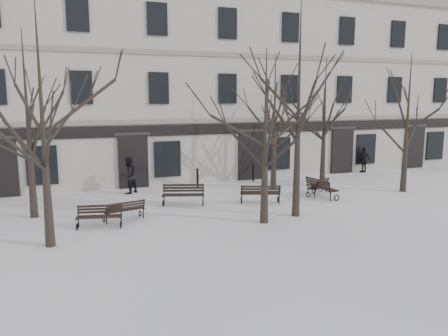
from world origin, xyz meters
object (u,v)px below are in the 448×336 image
tree_3 (408,106)px  bench_3 (183,194)px  bench_4 (319,186)px  bench_2 (260,193)px  tree_0 (41,97)px  tree_2 (299,82)px  tree_1 (266,116)px  bench_5 (321,187)px  bench_0 (99,216)px  bench_1 (124,210)px

tree_3 → bench_3: 12.34m
bench_4 → bench_2: bearing=-24.2°
tree_0 → tree_2: bearing=2.6°
tree_1 → tree_0: bearing=-180.0°
tree_0 → bench_5: size_ratio=4.04×
tree_2 → bench_0: tree_2 is taller
tree_0 → tree_1: 7.92m
tree_2 → tree_3: tree_2 is taller
bench_2 → bench_4: (3.60, 0.65, -0.06)m
tree_0 → tree_3: tree_0 is taller
tree_0 → tree_2: 9.60m
tree_0 → tree_2: (9.57, 0.44, 0.61)m
tree_3 → bench_5: (-4.84, 0.32, -3.95)m
tree_1 → bench_5: 6.56m
bench_0 → bench_3: (3.92, 2.26, 0.06)m
tree_3 → bench_0: bearing=-176.2°
tree_3 → bench_0: 16.09m
bench_2 → bench_5: (3.36, 0.09, 0.02)m
bench_3 → bench_5: bench_3 is taller
bench_2 → bench_3: bench_3 is taller
bench_0 → bench_5: bench_5 is taller
bench_1 → bench_2: bearing=171.9°
bench_2 → bench_0: bearing=29.5°
bench_2 → tree_2: bearing=121.1°
bench_0 → tree_2: bearing=3.9°
tree_0 → bench_0: (1.73, 1.63, -4.45)m
bench_5 → tree_2: bearing=127.3°
bench_1 → bench_2: size_ratio=0.89×
bench_3 → bench_0: bearing=-131.1°
bench_0 → bench_1: bearing=43.7°
tree_1 → bench_4: bearing=36.3°
tree_1 → bench_4: (4.78, 3.52, -3.76)m
bench_4 → bench_5: bench_5 is taller
bench_3 → bench_4: bearing=16.1°
tree_3 → bench_3: tree_3 is taller
bench_1 → bench_4: size_ratio=1.04×
tree_2 → bench_2: bearing=101.3°
bench_1 → bench_2: 6.37m
bench_2 → bench_4: bearing=-150.0°
tree_1 → bench_1: tree_1 is taller
bench_0 → bench_5: 10.79m
bench_0 → bench_4: (10.94, 1.90, -0.01)m
bench_1 → tree_2: bearing=151.4°
tree_3 → tree_2: bearing=-164.0°
bench_1 → bench_3: size_ratio=0.86×
bench_2 → bench_3: bearing=3.5°
tree_1 → bench_3: bearing=120.0°
tree_2 → bench_3: (-3.92, 3.44, -5.00)m
bench_5 → bench_0: bearing=93.0°
tree_2 → tree_3: (7.71, 2.21, -1.05)m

